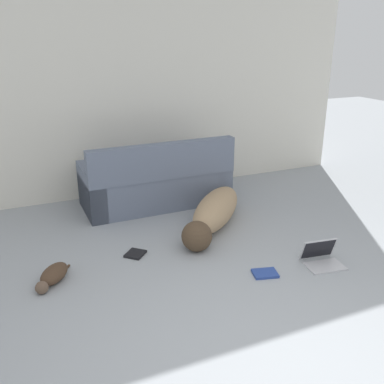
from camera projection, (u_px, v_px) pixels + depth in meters
name	position (u px, v px, depth m)	size (l,w,h in m)	color
wall_back	(122.00, 91.00, 5.52)	(6.67, 0.06, 2.76)	silver
couch	(156.00, 183.00, 5.46)	(1.84, 0.83, 0.87)	slate
dog	(214.00, 213.00, 4.83)	(1.33, 1.42, 0.37)	#A38460
cat	(53.00, 275.00, 3.78)	(0.38, 0.46, 0.14)	#473323
laptop_open	(321.00, 256.00, 4.10)	(0.39, 0.34, 0.23)	#B7B7BC
book_black	(135.00, 254.00, 4.27)	(0.25, 0.25, 0.02)	black
book_blue	(265.00, 273.00, 3.92)	(0.26, 0.22, 0.02)	#28428E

